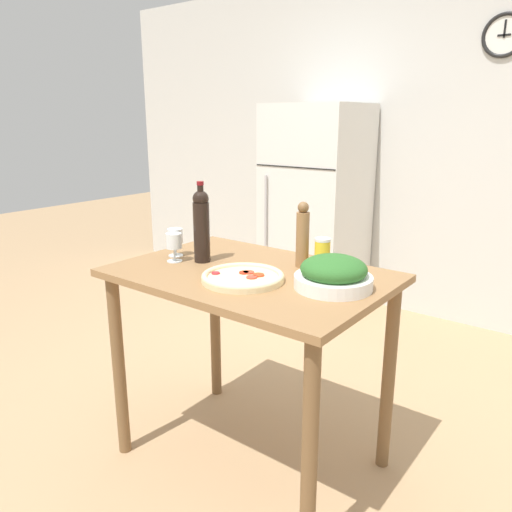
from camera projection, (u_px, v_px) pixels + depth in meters
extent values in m
plane|color=tan|center=(251.00, 456.00, 2.32)|extent=(14.00, 14.00, 0.00)
cube|color=silver|center=(437.00, 149.00, 3.69)|extent=(6.40, 0.06, 2.60)
torus|color=black|center=(504.00, 35.00, 3.24)|extent=(0.28, 0.03, 0.28)
cylinder|color=white|center=(504.00, 35.00, 3.24)|extent=(0.24, 0.01, 0.24)
cube|color=black|center=(504.00, 35.00, 3.24)|extent=(0.08, 0.01, 0.01)
cube|color=black|center=(505.00, 29.00, 3.23)|extent=(0.01, 0.01, 0.11)
cube|color=silver|center=(316.00, 209.00, 4.00)|extent=(0.70, 0.65, 1.63)
cube|color=black|center=(294.00, 167.00, 3.66)|extent=(0.69, 0.01, 0.01)
cylinder|color=#B2B2B7|center=(266.00, 222.00, 3.91)|extent=(0.02, 0.02, 0.73)
cube|color=olive|center=(250.00, 275.00, 2.08)|extent=(1.13, 0.77, 0.03)
cylinder|color=brown|center=(119.00, 367.00, 2.25)|extent=(0.06, 0.06, 0.87)
cylinder|color=brown|center=(310.00, 456.00, 1.66)|extent=(0.06, 0.06, 0.87)
cylinder|color=brown|center=(215.00, 322.00, 2.75)|extent=(0.06, 0.06, 0.87)
cylinder|color=brown|center=(388.00, 378.00, 2.16)|extent=(0.06, 0.06, 0.87)
cylinder|color=black|center=(202.00, 232.00, 2.20)|extent=(0.07, 0.07, 0.27)
sphere|color=black|center=(201.00, 199.00, 2.16)|extent=(0.07, 0.07, 0.07)
cylinder|color=black|center=(200.00, 192.00, 2.15)|extent=(0.03, 0.03, 0.06)
cylinder|color=maroon|center=(200.00, 183.00, 2.14)|extent=(0.03, 0.03, 0.02)
cylinder|color=silver|center=(175.00, 261.00, 2.23)|extent=(0.07, 0.07, 0.00)
cylinder|color=silver|center=(174.00, 254.00, 2.22)|extent=(0.01, 0.01, 0.06)
cylinder|color=white|center=(174.00, 241.00, 2.21)|extent=(0.07, 0.07, 0.07)
cylinder|color=maroon|center=(174.00, 246.00, 2.21)|extent=(0.06, 0.06, 0.02)
cylinder|color=silver|center=(176.00, 255.00, 2.32)|extent=(0.07, 0.07, 0.00)
cylinder|color=silver|center=(176.00, 249.00, 2.31)|extent=(0.01, 0.01, 0.06)
cylinder|color=white|center=(175.00, 236.00, 2.30)|extent=(0.07, 0.07, 0.07)
cylinder|color=maroon|center=(175.00, 241.00, 2.30)|extent=(0.06, 0.06, 0.01)
cylinder|color=olive|center=(302.00, 240.00, 2.13)|extent=(0.06, 0.06, 0.24)
sphere|color=brown|center=(303.00, 207.00, 2.09)|extent=(0.05, 0.05, 0.05)
cylinder|color=white|center=(333.00, 282.00, 1.87)|extent=(0.30, 0.30, 0.05)
ellipsoid|color=#2D6628|center=(334.00, 269.00, 1.86)|extent=(0.25, 0.25, 0.10)
cylinder|color=beige|center=(243.00, 279.00, 1.96)|extent=(0.33, 0.33, 0.02)
torus|color=beige|center=(243.00, 276.00, 1.96)|extent=(0.33, 0.33, 0.02)
cylinder|color=red|center=(244.00, 273.00, 2.00)|extent=(0.04, 0.04, 0.01)
cylinder|color=#E6422F|center=(252.00, 277.00, 1.94)|extent=(0.04, 0.04, 0.01)
cylinder|color=red|center=(258.00, 275.00, 1.97)|extent=(0.05, 0.05, 0.01)
cylinder|color=#CE442B|center=(249.00, 272.00, 2.00)|extent=(0.05, 0.05, 0.01)
cylinder|color=red|center=(216.00, 273.00, 2.00)|extent=(0.03, 0.03, 0.01)
cylinder|color=yellow|center=(322.00, 255.00, 2.11)|extent=(0.07, 0.07, 0.12)
cylinder|color=white|center=(323.00, 240.00, 2.09)|extent=(0.07, 0.07, 0.01)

